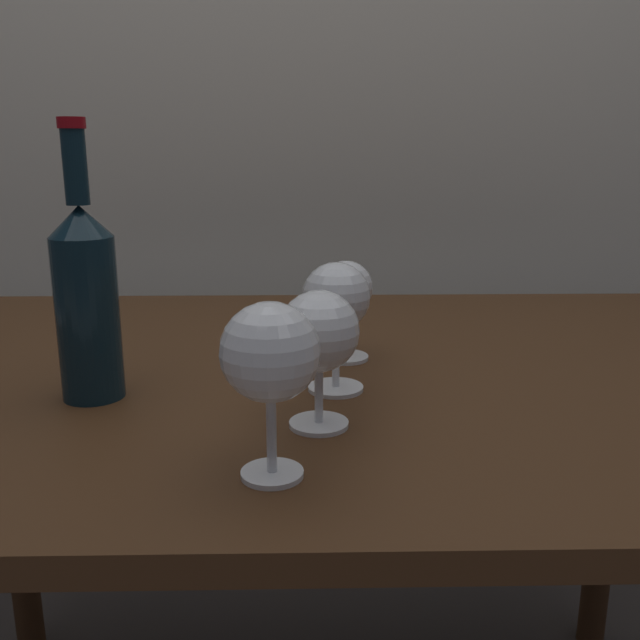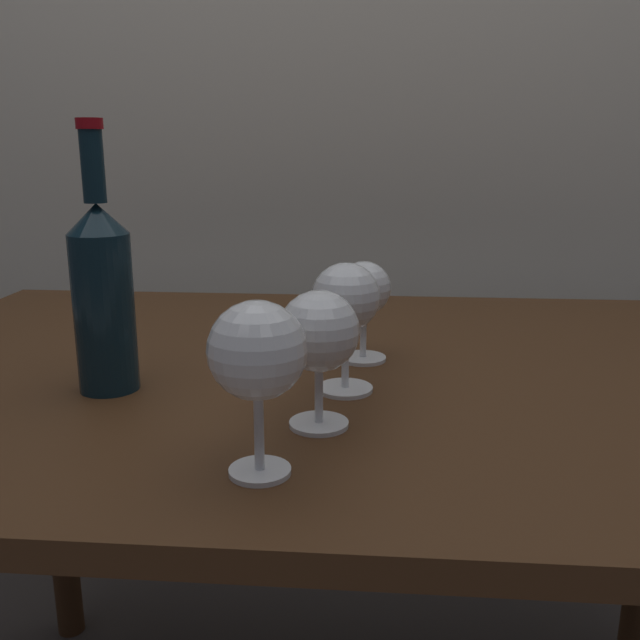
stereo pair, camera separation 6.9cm
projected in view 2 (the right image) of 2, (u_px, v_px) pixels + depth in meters
The scene contains 7 objects.
back_wall at pixel (356, 30), 1.56m from camera, with size 5.00×0.08×2.60m, color beige.
dining_table at pixel (331, 429), 0.95m from camera, with size 1.32×0.88×0.76m.
wine_glass_merlot at pixel (257, 354), 0.59m from camera, with size 0.09×0.09×0.16m.
wine_glass_white at pixel (320, 334), 0.70m from camera, with size 0.08×0.08×0.15m.
wine_glass_port at pixel (346, 302), 0.80m from camera, with size 0.08×0.08×0.16m.
wine_glass_rose at pixel (364, 292), 0.92m from camera, with size 0.07×0.07×0.14m.
wine_bottle at pixel (103, 292), 0.80m from camera, with size 0.07×0.07×0.32m.
Camera 2 is at (0.06, -0.88, 1.05)m, focal length 38.48 mm.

